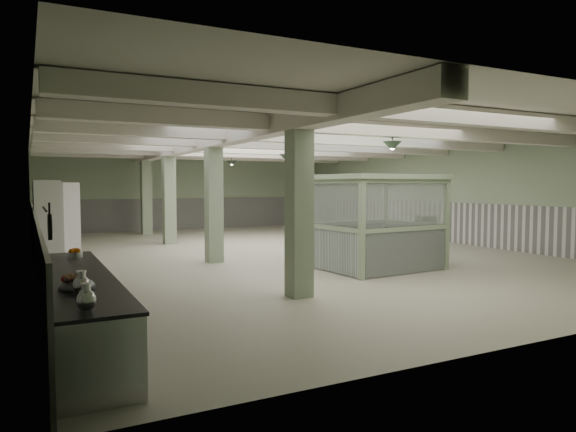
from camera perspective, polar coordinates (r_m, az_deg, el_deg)
name	(u,v)px	position (r m, az deg, el deg)	size (l,w,h in m)	color
floor	(279,252)	(16.38, -1.01, -4.06)	(20.00, 20.00, 0.00)	#BCB8A5
ceiling	(279,139)	(16.31, -1.02, 8.58)	(14.00, 20.00, 0.02)	beige
wall_back	(189,192)	(25.61, -10.89, 2.63)	(14.00, 0.02, 3.60)	#9DB08C
wall_left	(32,199)	(14.60, -26.55, 1.74)	(0.02, 20.00, 3.60)	#9DB08C
wall_right	(445,194)	(20.31, 17.04, 2.34)	(0.02, 20.00, 3.60)	#9DB08C
wainscot_left	(34,240)	(14.66, -26.34, -2.36)	(0.05, 19.90, 1.50)	silver
wainscot_right	(444,222)	(20.34, 16.94, -0.62)	(0.05, 19.90, 1.50)	silver
wainscot_back	(190,213)	(25.62, -10.85, 0.28)	(13.90, 0.05, 1.50)	silver
girder	(202,143)	(15.36, -9.52, 8.03)	(0.45, 19.90, 0.40)	silver
beam_a	(457,116)	(10.13, 18.25, 10.51)	(13.90, 0.35, 0.32)	silver
beam_b	(375,129)	(12.02, 9.64, 9.50)	(13.90, 0.35, 0.32)	silver
beam_c	(319,138)	(14.09, 3.49, 8.64)	(13.90, 0.35, 0.32)	silver
beam_d	(279,144)	(16.29, -1.02, 7.95)	(13.90, 0.35, 0.32)	silver
beam_e	(248,149)	(18.56, -4.44, 7.39)	(13.90, 0.35, 0.32)	silver
beam_f	(224,153)	(20.89, -7.09, 6.94)	(13.90, 0.35, 0.32)	silver
beam_g	(205,156)	(23.25, -9.21, 6.56)	(13.90, 0.35, 0.32)	silver
column_a	(299,203)	(9.77, 1.25, 1.43)	(0.42, 0.42, 3.60)	#96A988
column_b	(214,198)	(14.36, -8.25, 2.05)	(0.42, 0.42, 3.60)	#96A988
column_c	(169,195)	(19.16, -13.08, 2.34)	(0.42, 0.42, 3.60)	#96A988
column_d	(146,193)	(23.07, -15.48, 2.48)	(0.42, 0.42, 3.60)	#96A988
hook_rail	(45,209)	(7.00, -25.42, 0.70)	(0.02, 0.02, 1.20)	black
pendant_front	(392,146)	(12.29, 11.51, 7.61)	(0.44, 0.44, 0.22)	#2C3A2D
pendant_mid	(286,157)	(16.93, -0.24, 6.52)	(0.44, 0.44, 0.22)	#2C3A2D
pendant_back	(232,163)	(21.51, -6.28, 5.85)	(0.44, 0.44, 0.22)	#2C3A2D
prep_counter	(77,307)	(7.80, -22.38, -9.28)	(0.90, 5.17, 0.91)	silver
pitcher_near	(82,283)	(6.31, -21.96, -6.92)	(0.19, 0.22, 0.28)	silver
pitcher_far	(86,297)	(5.50, -21.50, -8.42)	(0.19, 0.22, 0.28)	silver
veg_colander	(77,282)	(6.65, -22.41, -6.78)	(0.42, 0.42, 0.19)	#3D3D41
orange_bowl	(75,255)	(9.49, -22.63, -4.07)	(0.26, 0.26, 0.09)	#B2B2B7
skillet_near	(50,227)	(6.96, -24.95, -1.12)	(0.32, 0.32, 0.04)	black
skillet_far	(50,227)	(6.99, -24.96, -1.11)	(0.25, 0.25, 0.03)	black
walkin_cooler	(48,220)	(15.64, -25.15, -0.45)	(1.15, 2.55, 2.34)	silver
guard_booth	(375,204)	(13.37, 9.64, 1.32)	(3.18, 2.76, 2.41)	#9AB28E
filing_cabinet	(426,239)	(14.69, 15.05, -2.52)	(0.42, 0.60, 1.29)	#5A5E4E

